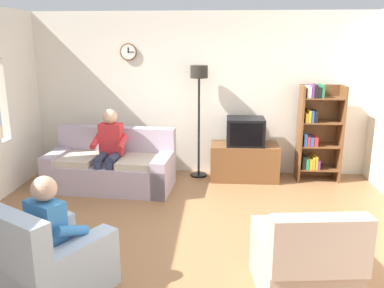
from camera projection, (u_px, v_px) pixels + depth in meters
ground_plane at (188, 243)px, 4.55m from camera, size 12.00×12.00×0.00m
back_wall_assembly at (200, 94)px, 6.79m from camera, size 6.20×0.17×2.70m
couch at (111, 168)px, 6.22m from camera, size 1.96×1.02×0.90m
tv_stand at (244, 161)px, 6.60m from camera, size 1.10×0.56×0.59m
tv at (245, 131)px, 6.45m from camera, size 0.60×0.49×0.44m
bookshelf at (316, 132)px, 6.47m from camera, size 0.68×0.36×1.57m
floor_lamp at (199, 90)px, 6.46m from camera, size 0.28×0.28×1.85m
armchair_near_window at (51, 264)px, 3.58m from camera, size 1.13×1.16×0.90m
armchair_near_bookshelf at (304, 264)px, 3.58m from camera, size 0.90×0.97×0.90m
person_on_couch at (109, 146)px, 6.01m from camera, size 0.53×0.56×1.24m
person_in_left_armchair at (56, 228)px, 3.57m from camera, size 0.61×0.63×1.12m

